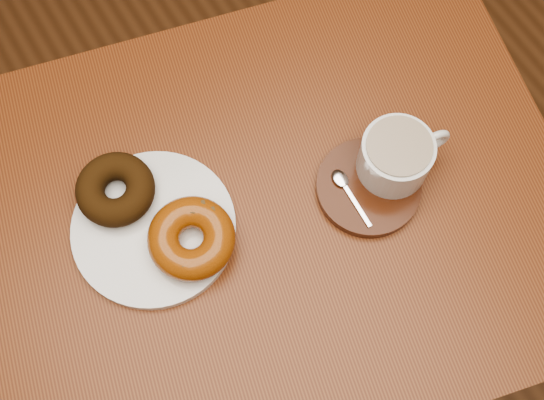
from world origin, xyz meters
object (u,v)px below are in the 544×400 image
cafe_table (261,240)px  donut_plate (154,228)px  coffee_cup (397,156)px  saucer (368,187)px

cafe_table → donut_plate: size_ratio=4.49×
donut_plate → coffee_cup: bearing=-16.4°
donut_plate → cafe_table: bearing=-21.5°
saucer → donut_plate: bearing=160.0°
donut_plate → saucer: 0.30m
cafe_table → donut_plate: bearing=172.0°
saucer → cafe_table: bearing=161.3°
cafe_table → saucer: saucer is taller
cafe_table → saucer: size_ratio=6.90×
donut_plate → coffee_cup: coffee_cup is taller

